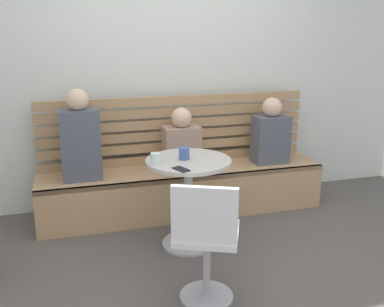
% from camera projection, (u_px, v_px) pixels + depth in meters
% --- Properties ---
extents(ground, '(8.00, 8.00, 0.00)m').
position_uv_depth(ground, '(225.00, 276.00, 3.21)').
color(ground, '#514C47').
extents(back_wall, '(5.20, 0.10, 2.90)m').
position_uv_depth(back_wall, '(171.00, 58.00, 4.33)').
color(back_wall, silver).
rests_on(back_wall, ground).
extents(booth_bench, '(2.70, 0.52, 0.44)m').
position_uv_depth(booth_bench, '(183.00, 191.00, 4.26)').
color(booth_bench, tan).
rests_on(booth_bench, ground).
extents(booth_backrest, '(2.65, 0.04, 0.67)m').
position_uv_depth(booth_backrest, '(176.00, 129.00, 4.33)').
color(booth_backrest, '#A68157').
rests_on(booth_backrest, booth_bench).
extents(cafe_table, '(0.68, 0.68, 0.74)m').
position_uv_depth(cafe_table, '(189.00, 186.00, 3.53)').
color(cafe_table, '#ADADB2').
rests_on(cafe_table, ground).
extents(white_chair, '(0.53, 0.53, 0.85)m').
position_uv_depth(white_chair, '(206.00, 239.00, 2.77)').
color(white_chair, '#ADADB2').
rests_on(white_chair, ground).
extents(person_adult, '(0.34, 0.22, 0.81)m').
position_uv_depth(person_adult, '(80.00, 139.00, 3.83)').
color(person_adult, '#4C515B').
rests_on(person_adult, booth_bench).
extents(person_child_left, '(0.34, 0.22, 0.65)m').
position_uv_depth(person_child_left, '(271.00, 134.00, 4.34)').
color(person_child_left, '#4C515B').
rests_on(person_child_left, booth_bench).
extents(person_child_middle, '(0.34, 0.22, 0.59)m').
position_uv_depth(person_child_middle, '(182.00, 143.00, 4.14)').
color(person_child_middle, '#9E7F6B').
rests_on(person_child_middle, booth_bench).
extents(cup_mug_blue, '(0.08, 0.08, 0.09)m').
position_uv_depth(cup_mug_blue, '(184.00, 153.00, 3.46)').
color(cup_mug_blue, '#3D5B9E').
rests_on(cup_mug_blue, cafe_table).
extents(cup_glass_short, '(0.08, 0.08, 0.08)m').
position_uv_depth(cup_glass_short, '(156.00, 158.00, 3.36)').
color(cup_glass_short, silver).
rests_on(cup_glass_short, cafe_table).
extents(phone_on_table, '(0.12, 0.16, 0.01)m').
position_uv_depth(phone_on_table, '(181.00, 169.00, 3.22)').
color(phone_on_table, black).
rests_on(phone_on_table, cafe_table).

